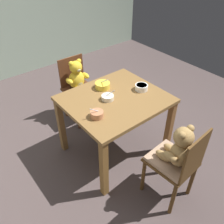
# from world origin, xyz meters

# --- Properties ---
(ground_plane) EXTENTS (5.20, 5.20, 0.04)m
(ground_plane) POSITION_xyz_m (0.00, 0.00, -0.02)
(ground_plane) COLOR #4B3E3D
(dining_table) EXTENTS (0.99, 0.87, 0.74)m
(dining_table) POSITION_xyz_m (0.00, 0.00, 0.63)
(dining_table) COLOR brown
(dining_table) RESTS_ON ground_plane
(teddy_chair_near_front) EXTENTS (0.39, 0.43, 0.88)m
(teddy_chair_near_front) POSITION_xyz_m (0.03, -0.81, 0.57)
(teddy_chair_near_front) COLOR #513417
(teddy_chair_near_front) RESTS_ON ground_plane
(teddy_chair_far_center) EXTENTS (0.38, 0.40, 0.84)m
(teddy_chair_far_center) POSITION_xyz_m (0.05, 0.81, 0.56)
(teddy_chair_far_center) COLOR #552E19
(teddy_chair_far_center) RESTS_ON ground_plane
(porridge_bowl_terracotta_near_left) EXTENTS (0.13, 0.12, 0.12)m
(porridge_bowl_terracotta_near_left) POSITION_xyz_m (-0.32, -0.13, 0.77)
(porridge_bowl_terracotta_near_left) COLOR #BA764F
(porridge_bowl_terracotta_near_left) RESTS_ON dining_table
(porridge_bowl_cream_center) EXTENTS (0.13, 0.13, 0.11)m
(porridge_bowl_cream_center) POSITION_xyz_m (-0.07, 0.03, 0.77)
(porridge_bowl_cream_center) COLOR beige
(porridge_bowl_cream_center) RESTS_ON dining_table
(porridge_bowl_white_near_right) EXTENTS (0.14, 0.14, 0.06)m
(porridge_bowl_white_near_right) POSITION_xyz_m (0.32, -0.05, 0.77)
(porridge_bowl_white_near_right) COLOR white
(porridge_bowl_white_near_right) RESTS_ON dining_table
(porridge_bowl_yellow_far_center) EXTENTS (0.16, 0.17, 0.14)m
(porridge_bowl_yellow_far_center) POSITION_xyz_m (0.02, 0.24, 0.77)
(porridge_bowl_yellow_far_center) COLOR yellow
(porridge_bowl_yellow_far_center) RESTS_ON dining_table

